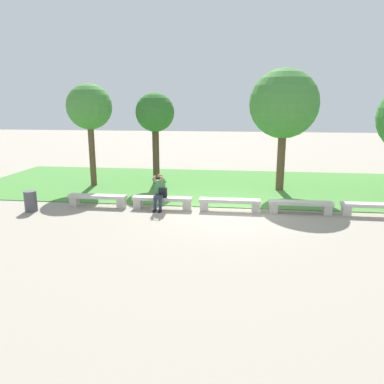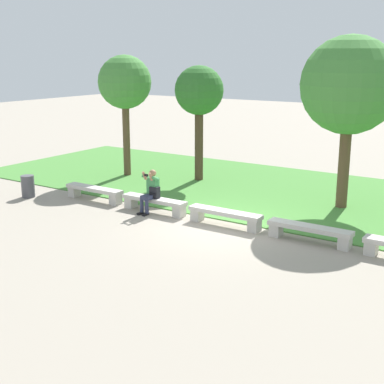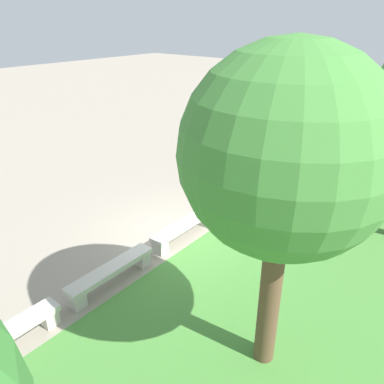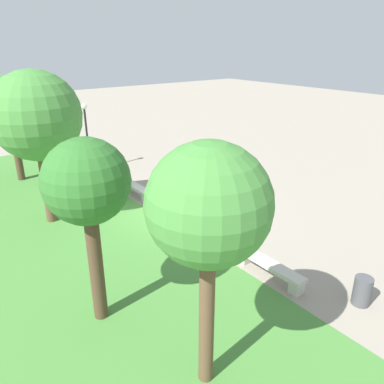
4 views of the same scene
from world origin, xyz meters
name	(u,v)px [view 2 (image 2 of 4)]	position (x,y,z in m)	size (l,w,h in m)	color
ground_plane	(225,226)	(0.00, 0.00, 0.00)	(80.00, 80.00, 0.00)	gray
grass_strip	(287,193)	(0.00, 4.38, 0.01)	(24.25, 8.00, 0.03)	#478438
bench_main	(94,191)	(-5.01, 0.00, 0.31)	(2.22, 0.40, 0.45)	beige
bench_near	(154,202)	(-2.51, 0.00, 0.31)	(2.22, 0.40, 0.45)	beige
bench_mid	(225,215)	(0.00, 0.00, 0.31)	(2.22, 0.40, 0.45)	beige
bench_far	(310,231)	(2.51, 0.00, 0.31)	(2.22, 0.40, 0.45)	beige
person_photographer	(150,189)	(-2.58, -0.08, 0.74)	(0.48, 0.73, 1.32)	black
backpack	(155,193)	(-2.47, -0.03, 0.63)	(0.28, 0.24, 0.43)	black
tree_behind_wall	(199,93)	(-3.71, 4.41, 3.34)	(1.83, 1.83, 4.35)	#4C3826
tree_left_background	(349,86)	(2.14, 3.65, 3.79)	(2.97, 2.97, 5.31)	brown
tree_far_back	(125,84)	(-6.57, 3.55, 3.64)	(2.07, 2.07, 4.73)	brown
trash_bin	(28,186)	(-7.18, -0.93, 0.38)	(0.44, 0.44, 0.75)	#4C4C51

